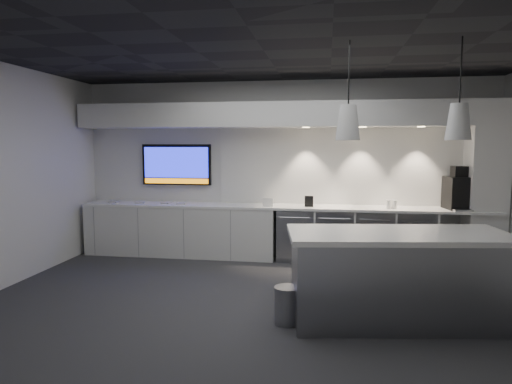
% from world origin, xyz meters
% --- Properties ---
extents(floor, '(7.00, 7.00, 0.00)m').
position_xyz_m(floor, '(0.00, 0.00, 0.00)').
color(floor, '#2E2E30').
rests_on(floor, ground).
extents(ceiling, '(7.00, 7.00, 0.00)m').
position_xyz_m(ceiling, '(0.00, 0.00, 3.00)').
color(ceiling, black).
rests_on(ceiling, wall_back).
extents(wall_back, '(7.00, 0.00, 7.00)m').
position_xyz_m(wall_back, '(0.00, 2.50, 1.50)').
color(wall_back, silver).
rests_on(wall_back, floor).
extents(wall_front, '(7.00, 0.00, 7.00)m').
position_xyz_m(wall_front, '(0.00, -2.50, 1.50)').
color(wall_front, silver).
rests_on(wall_front, floor).
extents(back_counter, '(6.80, 0.65, 0.04)m').
position_xyz_m(back_counter, '(0.00, 2.17, 0.88)').
color(back_counter, white).
rests_on(back_counter, left_base_cabinets).
extents(left_base_cabinets, '(3.30, 0.63, 0.86)m').
position_xyz_m(left_base_cabinets, '(-1.75, 2.17, 0.43)').
color(left_base_cabinets, silver).
rests_on(left_base_cabinets, floor).
extents(fridge_unit_a, '(0.60, 0.61, 0.85)m').
position_xyz_m(fridge_unit_a, '(0.25, 2.17, 0.42)').
color(fridge_unit_a, gray).
rests_on(fridge_unit_a, floor).
extents(fridge_unit_b, '(0.60, 0.61, 0.85)m').
position_xyz_m(fridge_unit_b, '(0.88, 2.17, 0.42)').
color(fridge_unit_b, gray).
rests_on(fridge_unit_b, floor).
extents(fridge_unit_c, '(0.60, 0.61, 0.85)m').
position_xyz_m(fridge_unit_c, '(1.51, 2.17, 0.42)').
color(fridge_unit_c, gray).
rests_on(fridge_unit_c, floor).
extents(fridge_unit_d, '(0.60, 0.61, 0.85)m').
position_xyz_m(fridge_unit_d, '(2.14, 2.17, 0.42)').
color(fridge_unit_d, gray).
rests_on(fridge_unit_d, floor).
extents(backsplash, '(4.60, 0.03, 1.30)m').
position_xyz_m(backsplash, '(1.20, 2.48, 1.55)').
color(backsplash, silver).
rests_on(backsplash, wall_back).
extents(soffit, '(6.90, 0.60, 0.40)m').
position_xyz_m(soffit, '(0.00, 2.20, 2.40)').
color(soffit, silver).
rests_on(soffit, wall_back).
extents(column, '(0.55, 0.55, 2.60)m').
position_xyz_m(column, '(3.20, 2.20, 1.30)').
color(column, silver).
rests_on(column, floor).
extents(wall_tv, '(1.25, 0.07, 0.72)m').
position_xyz_m(wall_tv, '(-1.90, 2.45, 1.56)').
color(wall_tv, black).
rests_on(wall_tv, wall_back).
extents(island, '(2.45, 1.31, 0.99)m').
position_xyz_m(island, '(1.51, -0.39, 0.50)').
color(island, gray).
rests_on(island, floor).
extents(bin, '(0.37, 0.37, 0.40)m').
position_xyz_m(bin, '(0.35, -0.61, 0.20)').
color(bin, gray).
rests_on(bin, floor).
extents(coffee_machine, '(0.43, 0.58, 0.68)m').
position_xyz_m(coffee_machine, '(2.80, 2.20, 1.18)').
color(coffee_machine, black).
rests_on(coffee_machine, back_counter).
extents(sign_black, '(0.14, 0.03, 0.18)m').
position_xyz_m(sign_black, '(0.46, 2.10, 0.99)').
color(sign_black, black).
rests_on(sign_black, back_counter).
extents(sign_white, '(0.18, 0.06, 0.14)m').
position_xyz_m(sign_white, '(-0.21, 2.05, 0.97)').
color(sign_white, white).
rests_on(sign_white, back_counter).
extents(cup_cluster, '(0.16, 0.16, 0.14)m').
position_xyz_m(cup_cluster, '(1.77, 2.11, 0.97)').
color(cup_cluster, white).
rests_on(cup_cluster, back_counter).
extents(tray_a, '(0.17, 0.17, 0.02)m').
position_xyz_m(tray_a, '(-2.96, 2.14, 0.91)').
color(tray_a, '#AFAFAF').
rests_on(tray_a, back_counter).
extents(tray_b, '(0.20, 0.20, 0.02)m').
position_xyz_m(tray_b, '(-2.46, 2.10, 0.91)').
color(tray_b, '#AFAFAF').
rests_on(tray_b, back_counter).
extents(tray_c, '(0.19, 0.19, 0.02)m').
position_xyz_m(tray_c, '(-1.99, 2.14, 0.91)').
color(tray_c, '#AFAFAF').
rests_on(tray_c, back_counter).
extents(tray_d, '(0.18, 0.18, 0.02)m').
position_xyz_m(tray_d, '(-1.71, 2.08, 0.91)').
color(tray_d, '#AFAFAF').
rests_on(tray_d, back_counter).
extents(pendant_left, '(0.26, 0.26, 1.07)m').
position_xyz_m(pendant_left, '(0.96, -0.39, 2.15)').
color(pendant_left, silver).
rests_on(pendant_left, ceiling).
extents(pendant_right, '(0.26, 0.26, 1.07)m').
position_xyz_m(pendant_right, '(2.07, -0.39, 2.15)').
color(pendant_right, silver).
rests_on(pendant_right, ceiling).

